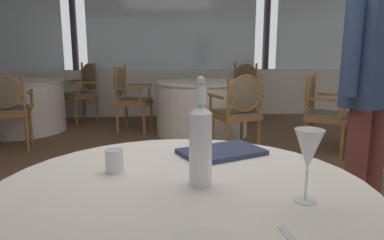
% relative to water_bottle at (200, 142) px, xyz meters
% --- Properties ---
extents(ground_plane, '(14.71, 14.71, 0.00)m').
position_rel_water_bottle_xyz_m(ground_plane, '(0.12, 1.09, -0.90)').
color(ground_plane, brown).
extents(window_wall_far, '(10.92, 0.14, 2.67)m').
position_rel_water_bottle_xyz_m(window_wall_far, '(0.12, 5.33, 0.17)').
color(window_wall_far, silver).
rests_on(window_wall_far, ground_plane).
extents(water_bottle, '(0.07, 0.07, 0.35)m').
position_rel_water_bottle_xyz_m(water_bottle, '(0.00, 0.00, 0.00)').
color(water_bottle, white).
rests_on(water_bottle, foreground_table).
extents(wine_glass, '(0.08, 0.08, 0.22)m').
position_rel_water_bottle_xyz_m(wine_glass, '(0.29, -0.16, 0.01)').
color(wine_glass, white).
rests_on(wine_glass, foreground_table).
extents(water_tumbler, '(0.07, 0.07, 0.08)m').
position_rel_water_bottle_xyz_m(water_tumbler, '(-0.30, 0.15, -0.10)').
color(water_tumbler, white).
rests_on(water_tumbler, foreground_table).
extents(menu_book, '(0.39, 0.33, 0.02)m').
position_rel_water_bottle_xyz_m(menu_book, '(0.13, 0.33, -0.13)').
color(menu_book, '#2D3856').
rests_on(menu_book, foreground_table).
extents(dining_chair_1_0, '(0.64, 0.66, 0.91)m').
position_rel_water_bottle_xyz_m(dining_chair_1_0, '(1.75, 2.80, -0.37)').
color(dining_chair_1_0, olive).
rests_on(dining_chair_1_0, ground_plane).
extents(background_table_2, '(1.34, 1.34, 0.76)m').
position_rel_water_bottle_xyz_m(background_table_2, '(0.47, 3.83, -0.52)').
color(background_table_2, white).
rests_on(background_table_2, ground_plane).
extents(dining_chair_2_0, '(0.66, 0.66, 0.98)m').
position_rel_water_bottle_xyz_m(dining_chair_2_0, '(1.24, 4.62, -0.34)').
color(dining_chair_2_0, olive).
rests_on(dining_chair_2_0, ground_plane).
extents(dining_chair_2_1, '(0.56, 0.61, 0.97)m').
position_rel_water_bottle_xyz_m(dining_chair_2_1, '(-0.59, 4.10, -0.34)').
color(dining_chair_2_1, olive).
rests_on(dining_chair_2_1, ground_plane).
extents(dining_chair_2_2, '(0.62, 0.57, 0.94)m').
position_rel_water_bottle_xyz_m(dining_chair_2_2, '(0.77, 2.78, -0.35)').
color(dining_chair_2_2, olive).
rests_on(dining_chair_2_2, ground_plane).
extents(background_table_3, '(1.28, 1.28, 0.76)m').
position_rel_water_bottle_xyz_m(background_table_3, '(-2.19, 4.24, -0.52)').
color(background_table_3, white).
rests_on(background_table_3, ground_plane).
extents(dining_chair_3_1, '(0.61, 0.56, 0.92)m').
position_rel_water_bottle_xyz_m(dining_chair_3_1, '(-1.94, 3.20, -0.35)').
color(dining_chair_3_1, olive).
rests_on(dining_chair_3_1, ground_plane).
extents(dining_chair_3_2, '(0.66, 0.66, 0.99)m').
position_rel_water_bottle_xyz_m(dining_chair_3_2, '(-1.41, 4.98, -0.33)').
color(dining_chair_3_2, olive).
rests_on(dining_chair_3_2, ground_plane).
extents(diner_person_0, '(0.49, 0.33, 1.74)m').
position_rel_water_bottle_xyz_m(diner_person_0, '(1.17, 0.93, 0.09)').
color(diner_person_0, brown).
rests_on(diner_person_0, ground_plane).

